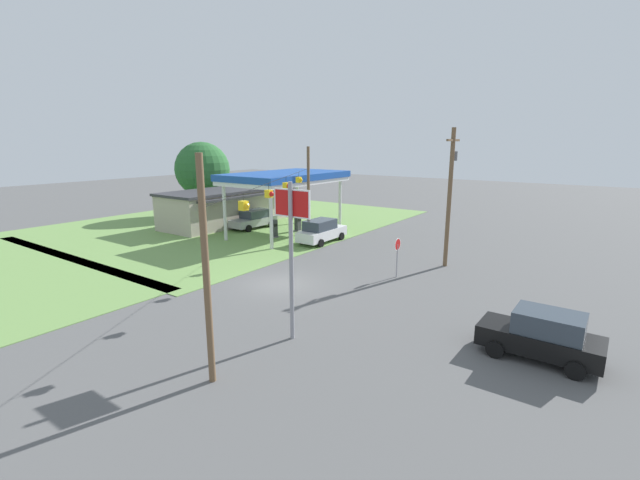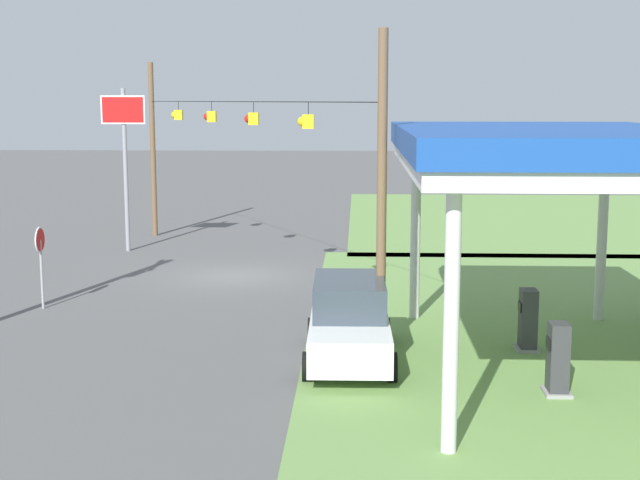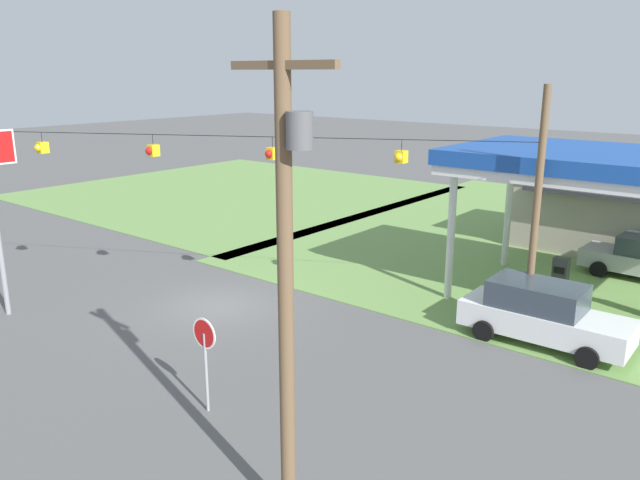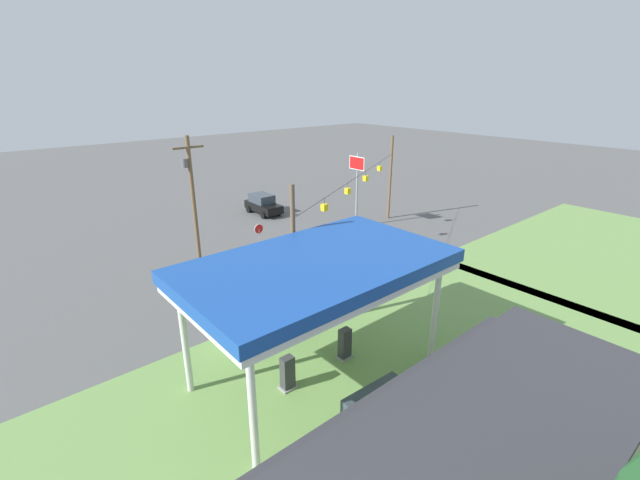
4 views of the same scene
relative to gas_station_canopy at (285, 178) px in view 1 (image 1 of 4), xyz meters
The scene contains 14 objects.
ground_plane 14.92m from the gas_station_canopy, 141.73° to the right, with size 160.00×160.00×0.00m, color #565656.
grass_verge_station_corner 10.06m from the gas_station_canopy, 76.67° to the left, with size 36.00×28.00×0.04m, color #6B934C.
gas_station_canopy is the anchor object (origin of this frame).
gas_station_store 9.17m from the gas_station_canopy, 79.81° to the left, with size 15.53×6.22×3.58m.
fuel_pump_near 4.68m from the gas_station_canopy, behind, with size 0.71×0.56×1.59m.
fuel_pump_far 4.68m from the gas_station_canopy, ahead, with size 0.71×0.56×1.59m.
car_at_pumps_front 6.11m from the gas_station_canopy, 99.61° to the right, with size 5.11×2.17×1.96m.
car_at_pumps_rear 6.12m from the gas_station_canopy, 84.89° to the left, with size 4.95×2.27×1.80m.
car_on_crossroad 26.15m from the gas_station_canopy, 117.77° to the right, with size 2.14×4.41×1.95m.
stop_sign_roadside 15.27m from the gas_station_canopy, 112.77° to the right, with size 0.80×0.08×2.50m.
stop_sign_overhead 21.30m from the gas_station_canopy, 139.43° to the right, with size 0.22×1.82×6.72m.
utility_pole_main 15.45m from the gas_station_canopy, 95.70° to the right, with size 2.20×0.44×9.17m.
signal_span_gantry 14.04m from the gas_station_canopy, 141.69° to the right, with size 19.23×10.24×7.92m.
tree_behind_station 14.77m from the gas_station_canopy, 79.37° to the left, with size 6.10×6.10×8.32m.
Camera 1 is at (-18.41, -16.00, 8.23)m, focal length 24.00 mm.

